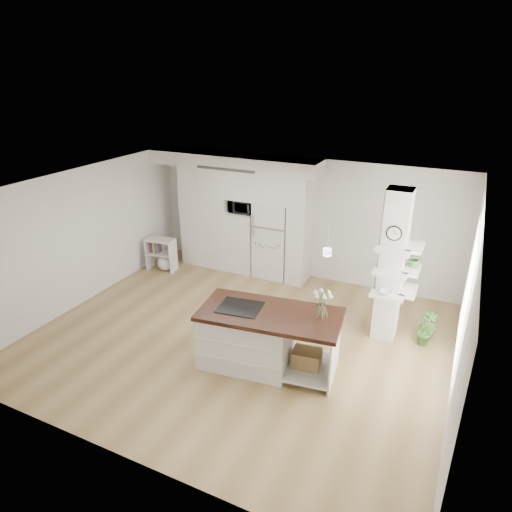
{
  "coord_description": "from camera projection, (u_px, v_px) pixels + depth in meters",
  "views": [
    {
      "loc": [
        3.27,
        -6.13,
        4.51
      ],
      "look_at": [
        -0.1,
        0.9,
        1.22
      ],
      "focal_mm": 32.0,
      "sensor_mm": 36.0,
      "label": 1
    }
  ],
  "objects": [
    {
      "name": "room",
      "position": [
        238.0,
        241.0,
        7.42
      ],
      "size": [
        7.04,
        6.04,
        2.72
      ],
      "color": "white",
      "rests_on": "ground"
    },
    {
      "name": "microwave",
      "position": [
        242.0,
        206.0,
        10.22
      ],
      "size": [
        0.54,
        0.37,
        0.3
      ],
      "primitive_type": "imported",
      "color": "#2D2D2D",
      "rests_on": "cabinet_wall"
    },
    {
      "name": "window",
      "position": [
        466.0,
        295.0,
        6.43
      ],
      "size": [
        0.0,
        2.4,
        2.4
      ],
      "primitive_type": "plane",
      "rotation": [
        1.57,
        0.0,
        -1.57
      ],
      "color": "white",
      "rests_on": "room"
    },
    {
      "name": "bookshelf",
      "position": [
        163.0,
        257.0,
        10.7
      ],
      "size": [
        0.7,
        0.47,
        0.77
      ],
      "rotation": [
        0.0,
        0.0,
        0.15
      ],
      "color": "white",
      "rests_on": "floor"
    },
    {
      "name": "refrigerator",
      "position": [
        273.0,
        239.0,
        10.24
      ],
      "size": [
        0.78,
        0.69,
        1.75
      ],
      "color": "white",
      "rests_on": "floor"
    },
    {
      "name": "floor_plant_b",
      "position": [
        427.0,
        325.0,
        8.06
      ],
      "size": [
        0.29,
        0.29,
        0.5
      ],
      "primitive_type": "imported",
      "rotation": [
        0.0,
        0.0,
        -0.03
      ],
      "color": "#3A6E2C",
      "rests_on": "floor"
    },
    {
      "name": "pendant_light",
      "position": [
        343.0,
        238.0,
        6.77
      ],
      "size": [
        0.12,
        0.12,
        0.1
      ],
      "primitive_type": "cylinder",
      "color": "white",
      "rests_on": "room"
    },
    {
      "name": "kitchen_island",
      "position": [
        254.0,
        336.0,
        7.26
      ],
      "size": [
        2.31,
        1.32,
        1.56
      ],
      "rotation": [
        0.0,
        0.0,
        0.13
      ],
      "color": "white",
      "rests_on": "floor"
    },
    {
      "name": "cabinet_wall",
      "position": [
        236.0,
        207.0,
        10.35
      ],
      "size": [
        4.0,
        0.71,
        2.7
      ],
      "color": "white",
      "rests_on": "floor"
    },
    {
      "name": "floor_plant_a",
      "position": [
        426.0,
        332.0,
        7.82
      ],
      "size": [
        0.35,
        0.32,
        0.52
      ],
      "primitive_type": "imported",
      "rotation": [
        0.0,
        0.0,
        -0.39
      ],
      "color": "#3A6E2C",
      "rests_on": "floor"
    },
    {
      "name": "column",
      "position": [
        396.0,
        269.0,
        7.61
      ],
      "size": [
        0.69,
        0.9,
        2.7
      ],
      "color": "silver",
      "rests_on": "floor"
    },
    {
      "name": "shelf_plant",
      "position": [
        414.0,
        258.0,
        7.58
      ],
      "size": [
        0.27,
        0.23,
        0.3
      ],
      "primitive_type": "imported",
      "color": "#3A6E2C",
      "rests_on": "column"
    },
    {
      "name": "floor",
      "position": [
        239.0,
        337.0,
        8.15
      ],
      "size": [
        7.0,
        6.0,
        0.01
      ],
      "primitive_type": "cube",
      "color": "tan",
      "rests_on": "ground"
    },
    {
      "name": "decor_bowl",
      "position": [
        386.0,
        292.0,
        7.59
      ],
      "size": [
        0.22,
        0.22,
        0.05
      ],
      "primitive_type": "imported",
      "color": "white",
      "rests_on": "column"
    }
  ]
}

